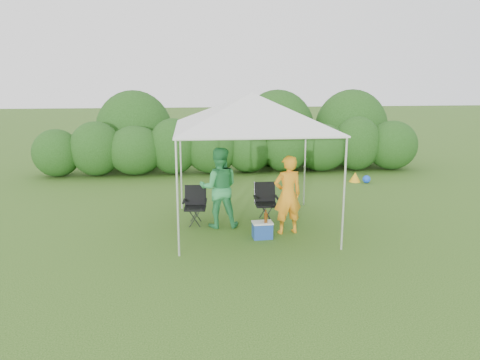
{
  "coord_description": "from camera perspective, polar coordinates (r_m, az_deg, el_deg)",
  "views": [
    {
      "loc": [
        -1.22,
        -8.96,
        3.24
      ],
      "look_at": [
        -0.25,
        0.4,
        1.05
      ],
      "focal_mm": 35.0,
      "sensor_mm": 36.0,
      "label": 1
    }
  ],
  "objects": [
    {
      "name": "cooler",
      "position": [
        9.35,
        2.74,
        -6.09
      ],
      "size": [
        0.41,
        0.31,
        0.33
      ],
      "rotation": [
        0.0,
        0.0,
        0.06
      ],
      "color": "#204595",
      "rests_on": "ground"
    },
    {
      "name": "canopy",
      "position": [
        9.57,
        1.47,
        8.44
      ],
      "size": [
        3.1,
        3.1,
        2.83
      ],
      "color": "silver",
      "rests_on": "ground"
    },
    {
      "name": "hedge",
      "position": [
        15.21,
        -0.64,
        3.97
      ],
      "size": [
        12.54,
        1.53,
        1.8
      ],
      "color": "#235018",
      "rests_on": "ground"
    },
    {
      "name": "chair_left",
      "position": [
        10.19,
        -5.48,
        -2.74
      ],
      "size": [
        0.54,
        0.5,
        0.83
      ],
      "rotation": [
        0.0,
        0.0,
        -0.08
      ],
      "color": "black",
      "rests_on": "ground"
    },
    {
      "name": "woman",
      "position": [
        9.85,
        -2.58,
        -0.93
      ],
      "size": [
        0.85,
        0.67,
        1.71
      ],
      "primitive_type": "imported",
      "rotation": [
        0.0,
        0.0,
        3.11
      ],
      "color": "#329A54",
      "rests_on": "ground"
    },
    {
      "name": "chair_right",
      "position": [
        10.41,
        3.12,
        -2.33
      ],
      "size": [
        0.52,
        0.47,
        0.84
      ],
      "rotation": [
        0.0,
        0.0,
        0.0
      ],
      "color": "black",
      "rests_on": "ground"
    },
    {
      "name": "lawn_toy",
      "position": [
        14.44,
        14.18,
        0.28
      ],
      "size": [
        0.58,
        0.48,
        0.29
      ],
      "color": "gold",
      "rests_on": "ground"
    },
    {
      "name": "man",
      "position": [
        9.49,
        5.83,
        -1.8
      ],
      "size": [
        0.65,
        0.49,
        1.62
      ],
      "primitive_type": "imported",
      "rotation": [
        0.0,
        0.0,
        3.33
      ],
      "color": "orange",
      "rests_on": "ground"
    },
    {
      "name": "ground",
      "position": [
        9.6,
        1.77,
        -6.62
      ],
      "size": [
        70.0,
        70.0,
        0.0
      ],
      "primitive_type": "plane",
      "color": "#3F6720"
    },
    {
      "name": "bottle",
      "position": [
        9.23,
        3.17,
        -4.42
      ],
      "size": [
        0.07,
        0.07,
        0.26
      ],
      "primitive_type": "cylinder",
      "color": "#592D0C",
      "rests_on": "cooler"
    }
  ]
}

